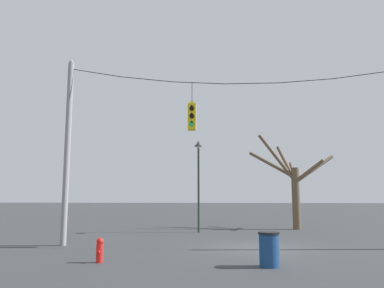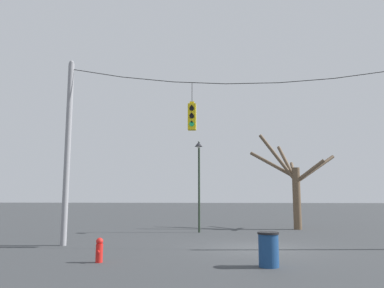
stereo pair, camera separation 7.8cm
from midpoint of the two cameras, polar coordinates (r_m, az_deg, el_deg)
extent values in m
plane|color=#383A3D|center=(15.52, 9.70, -15.39)|extent=(200.00, 200.00, 0.00)
cylinder|color=gray|center=(16.97, -18.60, -1.09)|extent=(0.25, 0.25, 7.89)
sphere|color=gray|center=(17.86, -18.03, 11.73)|extent=(0.20, 0.20, 0.20)
cylinder|color=black|center=(17.32, -14.54, 10.45)|extent=(2.28, 0.03, 0.44)
cylinder|color=black|center=(16.66, -7.01, 9.76)|extent=(2.28, 0.03, 0.30)
cylinder|color=black|center=(16.34, 0.95, 9.30)|extent=(2.28, 0.03, 0.17)
cylinder|color=black|center=(16.37, 9.04, 9.11)|extent=(2.28, 0.03, 0.03)
cylinder|color=black|center=(16.76, 16.91, 9.21)|extent=(2.28, 0.03, 0.17)
cylinder|color=black|center=(17.47, 24.27, 9.57)|extent=(2.28, 0.03, 0.30)
cube|color=yellow|center=(15.97, -0.14, 4.14)|extent=(0.34, 0.34, 1.12)
cube|color=yellow|center=(16.11, -0.14, 6.26)|extent=(0.19, 0.19, 0.10)
cylinder|color=black|center=(16.23, -0.14, 7.87)|extent=(0.02, 0.02, 0.84)
cylinder|color=black|center=(15.87, -0.18, 5.46)|extent=(0.20, 0.03, 0.20)
cylinder|color=black|center=(15.85, -0.20, 5.82)|extent=(0.07, 0.12, 0.07)
cylinder|color=black|center=(15.79, -0.19, 4.28)|extent=(0.20, 0.03, 0.20)
cylinder|color=black|center=(15.77, -0.20, 4.63)|extent=(0.07, 0.12, 0.07)
cylinder|color=#19C666|center=(15.73, -0.19, 3.08)|extent=(0.20, 0.03, 0.20)
cylinder|color=black|center=(15.70, -0.20, 3.43)|extent=(0.07, 0.12, 0.07)
cylinder|color=#233323|center=(21.67, 0.91, -6.51)|extent=(0.12, 0.12, 5.16)
cylinder|color=#233323|center=(21.64, 0.86, 0.22)|extent=(0.07, 0.48, 0.07)
cone|color=#232328|center=(21.38, 0.83, -0.04)|extent=(0.44, 0.44, 0.26)
sphere|color=silver|center=(21.36, 0.83, -0.39)|extent=(0.20, 0.20, 0.20)
cylinder|color=brown|center=(24.47, 15.47, -7.97)|extent=(0.49, 0.49, 3.82)
cylinder|color=brown|center=(25.30, 11.96, -3.11)|extent=(2.81, 2.22, 1.99)
cylinder|color=brown|center=(25.54, 18.04, -3.65)|extent=(2.97, 1.68, 1.94)
cylinder|color=brown|center=(24.62, 12.73, -2.07)|extent=(2.34, 0.70, 3.16)
cylinder|color=brown|center=(24.37, 17.33, -3.96)|extent=(1.81, 0.90, 1.44)
cylinder|color=brown|center=(25.73, 15.04, -4.30)|extent=(0.45, 2.57, 1.66)
cylinder|color=brown|center=(25.40, 14.07, -2.93)|extent=(0.98, 2.09, 2.57)
cylinder|color=red|center=(12.44, -14.07, -15.85)|extent=(0.22, 0.22, 0.56)
sphere|color=red|center=(12.39, -14.01, -14.20)|extent=(0.22, 0.22, 0.22)
cylinder|color=red|center=(12.30, -14.26, -15.67)|extent=(0.09, 0.10, 0.09)
cylinder|color=navy|center=(11.56, 11.49, -15.61)|extent=(0.58, 0.58, 0.94)
cylinder|color=black|center=(11.51, 11.42, -13.15)|extent=(0.63, 0.63, 0.06)
camera|label=1|loc=(0.04, -90.14, 0.02)|focal=35.00mm
camera|label=2|loc=(0.04, 89.86, -0.02)|focal=35.00mm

